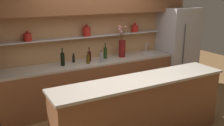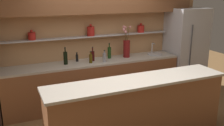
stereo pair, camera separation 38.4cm
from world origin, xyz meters
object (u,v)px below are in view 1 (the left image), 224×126
(bottle_sauce_3, at_px, (74,58))
(bottle_spirit_5, at_px, (102,57))
(bottle_oil_1, at_px, (88,59))
(sink_fixture, at_px, (149,53))
(bottle_wine_4, at_px, (105,53))
(flower_vase, at_px, (122,47))
(bottle_wine_2, at_px, (63,59))
(refrigerator, at_px, (177,48))
(bottle_wine_0, at_px, (89,56))

(bottle_sauce_3, height_order, bottle_spirit_5, bottle_spirit_5)
(bottle_oil_1, bearing_deg, sink_fixture, 3.79)
(sink_fixture, bearing_deg, bottle_sauce_3, 175.96)
(bottle_oil_1, relative_size, bottle_wine_4, 0.72)
(flower_vase, bearing_deg, bottle_wine_2, -178.37)
(refrigerator, bearing_deg, bottle_sauce_3, 176.19)
(flower_vase, relative_size, bottle_oil_1, 2.86)
(bottle_oil_1, distance_m, bottle_wine_4, 0.53)
(bottle_wine_0, bearing_deg, bottle_wine_4, 6.09)
(bottle_wine_4, bearing_deg, flower_vase, -8.49)
(bottle_wine_2, bearing_deg, bottle_oil_1, -12.24)
(bottle_wine_0, relative_size, bottle_oil_1, 1.21)
(sink_fixture, height_order, bottle_wine_0, bottle_wine_0)
(bottle_wine_2, bearing_deg, bottle_sauce_3, 25.46)
(flower_vase, xyz_separation_m, bottle_spirit_5, (-0.59, -0.18, -0.12))
(bottle_sauce_3, xyz_separation_m, bottle_wine_4, (0.71, -0.03, 0.05))
(flower_vase, relative_size, bottle_wine_2, 2.00)
(bottle_wine_0, relative_size, bottle_wine_4, 0.88)
(bottle_wine_2, bearing_deg, flower_vase, 1.63)
(flower_vase, relative_size, bottle_wine_0, 2.37)
(flower_vase, distance_m, bottle_wine_0, 0.79)
(bottle_spirit_5, bearing_deg, bottle_wine_0, 133.08)
(bottle_wine_4, bearing_deg, refrigerator, -4.29)
(bottle_wine_2, relative_size, bottle_sauce_3, 1.82)
(bottle_wine_4, relative_size, bottle_spirit_5, 1.36)
(sink_fixture, xyz_separation_m, bottle_wine_4, (-1.09, 0.10, 0.11))
(bottle_wine_0, xyz_separation_m, bottle_wine_2, (-0.59, -0.05, 0.03))
(bottle_spirit_5, bearing_deg, refrigerator, 2.55)
(bottle_sauce_3, bearing_deg, sink_fixture, -4.04)
(bottle_wine_2, bearing_deg, bottle_wine_4, 5.59)
(bottle_sauce_3, bearing_deg, bottle_wine_0, -13.00)
(bottle_wine_2, xyz_separation_m, bottle_spirit_5, (0.77, -0.14, -0.03))
(sink_fixture, xyz_separation_m, bottle_sauce_3, (-1.81, 0.13, 0.06))
(bottle_wine_2, distance_m, bottle_wine_4, 0.99)
(bottle_wine_2, height_order, bottle_wine_4, bottle_wine_2)
(bottle_sauce_3, bearing_deg, flower_vase, -4.61)
(flower_vase, relative_size, bottle_wine_4, 2.07)
(bottle_sauce_3, distance_m, bottle_spirit_5, 0.57)
(flower_vase, bearing_deg, bottle_sauce_3, 175.39)
(bottle_sauce_3, bearing_deg, refrigerator, -3.81)
(refrigerator, bearing_deg, flower_vase, 176.77)
(flower_vase, xyz_separation_m, bottle_wine_4, (-0.38, 0.06, -0.09))
(bottle_wine_0, relative_size, bottle_spirit_5, 1.20)
(refrigerator, bearing_deg, bottle_oil_1, -178.65)
(bottle_oil_1, relative_size, bottle_spirit_5, 0.99)
(bottle_wine_2, bearing_deg, sink_fixture, -0.01)
(refrigerator, height_order, flower_vase, refrigerator)
(flower_vase, bearing_deg, refrigerator, -3.23)
(sink_fixture, bearing_deg, bottle_wine_2, 179.99)
(bottle_wine_0, xyz_separation_m, bottle_wine_4, (0.40, 0.04, 0.02))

